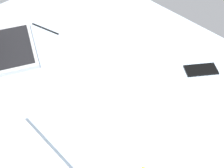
% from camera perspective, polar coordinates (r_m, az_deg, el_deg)
% --- Properties ---
extents(bed_mattress, '(1.80, 1.40, 0.18)m').
position_cam_1_polar(bed_mattress, '(1.22, -2.36, -5.63)').
color(bed_mattress, silver).
rests_on(bed_mattress, ground).
extents(laptop, '(0.40, 0.35, 0.23)m').
position_cam_1_polar(laptop, '(1.42, -21.20, 7.28)').
color(laptop, '#B7BABC').
rests_on(laptop, bed_mattress).
extents(cell_phone, '(0.14, 0.15, 0.01)m').
position_cam_1_polar(cell_phone, '(1.32, 17.21, 2.72)').
color(cell_phone, black).
rests_on(cell_phone, bed_mattress).
extents(charger_cable, '(0.17, 0.05, 0.01)m').
position_cam_1_polar(charger_cable, '(1.52, -13.10, 10.61)').
color(charger_cable, black).
rests_on(charger_cable, bed_mattress).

